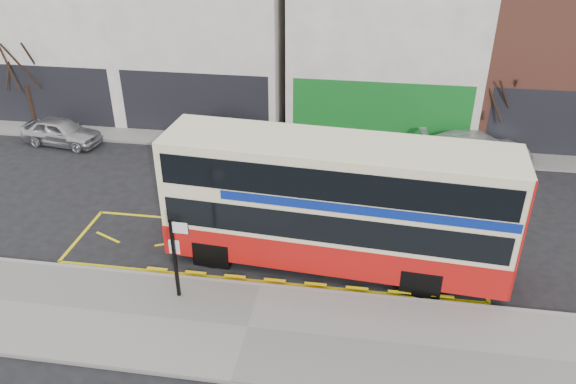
% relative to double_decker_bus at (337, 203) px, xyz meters
% --- Properties ---
extents(ground, '(120.00, 120.00, 0.00)m').
position_rel_double_decker_bus_xyz_m(ground, '(-2.16, -1.35, -2.30)').
color(ground, black).
rests_on(ground, ground).
extents(pavement, '(40.00, 4.00, 0.15)m').
position_rel_double_decker_bus_xyz_m(pavement, '(-2.16, -3.65, -2.22)').
color(pavement, gray).
rests_on(pavement, ground).
extents(kerb, '(40.00, 0.15, 0.15)m').
position_rel_double_decker_bus_xyz_m(kerb, '(-2.16, -1.72, -2.22)').
color(kerb, gray).
rests_on(kerb, ground).
extents(far_pavement, '(50.00, 3.00, 0.15)m').
position_rel_double_decker_bus_xyz_m(far_pavement, '(-2.16, 9.65, -2.22)').
color(far_pavement, gray).
rests_on(far_pavement, ground).
extents(road_markings, '(14.00, 3.40, 0.01)m').
position_rel_double_decker_bus_xyz_m(road_markings, '(-2.16, 0.25, -2.29)').
color(road_markings, yellow).
rests_on(road_markings, ground).
extents(terrace_far_left, '(8.00, 8.01, 10.80)m').
position_rel_double_decker_bus_xyz_m(terrace_far_left, '(-15.66, 13.64, 2.53)').
color(terrace_far_left, white).
rests_on(terrace_far_left, ground).
extents(terrace_left, '(8.00, 8.01, 11.80)m').
position_rel_double_decker_bus_xyz_m(terrace_left, '(-7.66, 13.64, 3.02)').
color(terrace_left, silver).
rests_on(terrace_left, ground).
extents(terrace_green_shop, '(9.00, 8.01, 11.30)m').
position_rel_double_decker_bus_xyz_m(terrace_green_shop, '(1.34, 13.64, 2.77)').
color(terrace_green_shop, white).
rests_on(terrace_green_shop, ground).
extents(terrace_right, '(9.00, 8.01, 10.30)m').
position_rel_double_decker_bus_xyz_m(terrace_right, '(10.34, 13.64, 2.28)').
color(terrace_right, brown).
rests_on(terrace_right, ground).
extents(double_decker_bus, '(11.09, 3.32, 4.37)m').
position_rel_double_decker_bus_xyz_m(double_decker_bus, '(0.00, 0.00, 0.00)').
color(double_decker_bus, beige).
rests_on(double_decker_bus, ground).
extents(bus_stop_post, '(0.68, 0.12, 2.75)m').
position_rel_double_decker_bus_xyz_m(bus_stop_post, '(-4.47, -2.60, -0.48)').
color(bus_stop_post, black).
rests_on(bus_stop_post, pavement).
extents(car_silver, '(4.04, 2.09, 1.31)m').
position_rel_double_decker_bus_xyz_m(car_silver, '(-13.76, 7.60, -1.64)').
color(car_silver, '#B2B2B7').
rests_on(car_silver, ground).
extents(car_grey, '(4.57, 2.00, 1.46)m').
position_rel_double_decker_bus_xyz_m(car_grey, '(-5.64, 7.98, -1.57)').
color(car_grey, '#3C3F44').
rests_on(car_grey, ground).
extents(car_white, '(5.21, 2.60, 1.45)m').
position_rel_double_decker_bus_xyz_m(car_white, '(5.68, 8.43, -1.57)').
color(car_white, silver).
rests_on(car_white, ground).
extents(street_tree_left, '(2.67, 2.67, 5.76)m').
position_rel_double_decker_bus_xyz_m(street_tree_left, '(-16.41, 9.67, 1.63)').
color(street_tree_left, black).
rests_on(street_tree_left, ground).
extents(street_tree_right, '(2.17, 2.17, 4.68)m').
position_rel_double_decker_bus_xyz_m(street_tree_right, '(6.51, 10.04, 0.89)').
color(street_tree_right, black).
rests_on(street_tree_right, ground).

